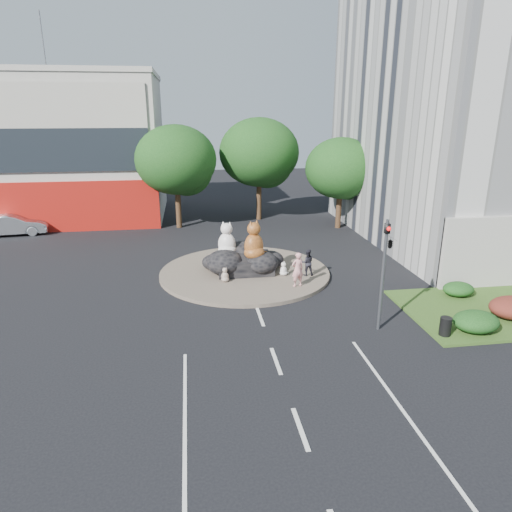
{
  "coord_description": "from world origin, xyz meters",
  "views": [
    {
      "loc": [
        -3.04,
        -15.34,
        9.3
      ],
      "look_at": [
        0.27,
        7.17,
        2.0
      ],
      "focal_mm": 32.0,
      "sensor_mm": 36.0,
      "label": 1
    }
  ],
  "objects": [
    {
      "name": "ground",
      "position": [
        0.0,
        0.0,
        0.0
      ],
      "size": [
        120.0,
        120.0,
        0.0
      ],
      "primitive_type": "plane",
      "color": "black",
      "rests_on": "ground"
    },
    {
      "name": "roundabout_island",
      "position": [
        0.0,
        10.0,
        0.1
      ],
      "size": [
        10.0,
        10.0,
        0.2
      ],
      "primitive_type": "cylinder",
      "color": "brown",
      "rests_on": "ground"
    },
    {
      "name": "rock_plinth",
      "position": [
        0.0,
        10.0,
        0.65
      ],
      "size": [
        3.2,
        2.6,
        0.9
      ],
      "primitive_type": null,
      "color": "black",
      "rests_on": "roundabout_island"
    },
    {
      "name": "shophouse_block",
      "position": [
        -18.0,
        27.91,
        6.18
      ],
      "size": [
        25.2,
        12.3,
        17.4
      ],
      "color": "#BCB8AA",
      "rests_on": "ground"
    },
    {
      "name": "grass_verge",
      "position": [
        12.0,
        3.0,
        0.06
      ],
      "size": [
        10.0,
        6.0,
        0.12
      ],
      "primitive_type": "cube",
      "color": "#2C4D19",
      "rests_on": "ground"
    },
    {
      "name": "tree_left",
      "position": [
        -3.93,
        22.06,
        5.25
      ],
      "size": [
        6.46,
        6.46,
        8.27
      ],
      "color": "#382314",
      "rests_on": "ground"
    },
    {
      "name": "tree_mid",
      "position": [
        3.07,
        24.06,
        5.56
      ],
      "size": [
        6.84,
        6.84,
        8.76
      ],
      "color": "#382314",
      "rests_on": "ground"
    },
    {
      "name": "tree_right",
      "position": [
        9.07,
        20.06,
        4.63
      ],
      "size": [
        5.7,
        5.7,
        7.3
      ],
      "color": "#382314",
      "rests_on": "ground"
    },
    {
      "name": "hedge_near_green",
      "position": [
        9.0,
        1.0,
        0.57
      ],
      "size": [
        2.0,
        1.6,
        0.9
      ],
      "primitive_type": "ellipsoid",
      "color": "#123912",
      "rests_on": "grass_verge"
    },
    {
      "name": "hedge_back_green",
      "position": [
        10.5,
        4.8,
        0.48
      ],
      "size": [
        1.6,
        1.28,
        0.72
      ],
      "primitive_type": "ellipsoid",
      "color": "#123912",
      "rests_on": "grass_verge"
    },
    {
      "name": "traffic_light",
      "position": [
        5.1,
        2.0,
        3.62
      ],
      "size": [
        0.44,
        1.24,
        5.0
      ],
      "color": "#595B60",
      "rests_on": "ground"
    },
    {
      "name": "street_lamp",
      "position": [
        12.82,
        8.0,
        4.55
      ],
      "size": [
        2.34,
        0.22,
        8.06
      ],
      "color": "#595B60",
      "rests_on": "ground"
    },
    {
      "name": "cat_white",
      "position": [
        -1.0,
        10.4,
        2.12
      ],
      "size": [
        1.57,
        1.5,
        2.04
      ],
      "primitive_type": null,
      "rotation": [
        0.0,
        0.0,
        -0.47
      ],
      "color": "silver",
      "rests_on": "rock_plinth"
    },
    {
      "name": "cat_tabby",
      "position": [
        0.49,
        9.54,
        2.23
      ],
      "size": [
        1.77,
        1.72,
        2.25
      ],
      "primitive_type": null,
      "rotation": [
        0.0,
        0.0,
        0.58
      ],
      "color": "#B57125",
      "rests_on": "rock_plinth"
    },
    {
      "name": "kitten_calico",
      "position": [
        -1.29,
        8.41,
        0.62
      ],
      "size": [
        0.64,
        0.6,
        0.83
      ],
      "primitive_type": null,
      "rotation": [
        0.0,
        0.0,
        -0.43
      ],
      "color": "beige",
      "rests_on": "roundabout_island"
    },
    {
      "name": "kitten_white",
      "position": [
        2.12,
        8.9,
        0.62
      ],
      "size": [
        0.66,
        0.67,
        0.84
      ],
      "primitive_type": null,
      "rotation": [
        0.0,
        0.0,
        0.9
      ],
      "color": "silver",
      "rests_on": "roundabout_island"
    },
    {
      "name": "pedestrian_pink",
      "position": [
        2.51,
        7.13,
        1.15
      ],
      "size": [
        0.79,
        0.62,
        1.9
      ],
      "primitive_type": "imported",
      "rotation": [
        0.0,
        0.0,
        3.41
      ],
      "color": "pink",
      "rests_on": "roundabout_island"
    },
    {
      "name": "pedestrian_dark",
      "position": [
        3.46,
        8.71,
        0.97
      ],
      "size": [
        0.79,
        0.63,
        1.55
      ],
      "primitive_type": "imported",
      "rotation": [
        0.0,
        0.0,
        3.08
      ],
      "color": "black",
      "rests_on": "roundabout_island"
    },
    {
      "name": "parked_car",
      "position": [
        -16.67,
        21.43,
        0.82
      ],
      "size": [
        5.13,
        2.29,
        1.64
      ],
      "primitive_type": "imported",
      "rotation": [
        0.0,
        0.0,
        1.69
      ],
      "color": "#B7BBBF",
      "rests_on": "ground"
    },
    {
      "name": "litter_bin",
      "position": [
        7.5,
        0.86,
        0.52
      ],
      "size": [
        0.58,
        0.58,
        0.8
      ],
      "primitive_type": "cylinder",
      "rotation": [
        0.0,
        0.0,
        -0.18
      ],
      "color": "black",
      "rests_on": "grass_verge"
    }
  ]
}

